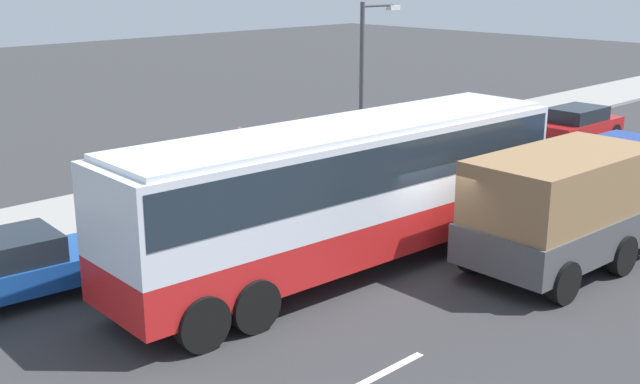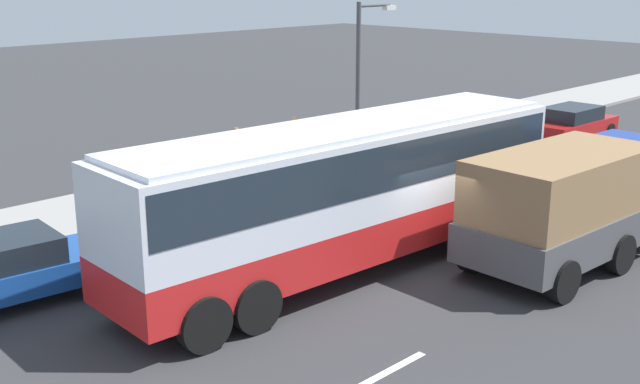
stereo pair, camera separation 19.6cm
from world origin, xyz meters
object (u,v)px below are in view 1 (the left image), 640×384
(cargo_truck, at_px, (583,199))
(pedestrian_near_curb, at_px, (240,149))
(pedestrian_at_crossing, at_px, (299,135))
(car_red_compact, at_px, (577,123))
(car_blue_saloon, at_px, (13,266))
(coach_bus, at_px, (348,181))
(street_lamp, at_px, (366,69))

(cargo_truck, relative_size, pedestrian_near_curb, 4.06)
(cargo_truck, bearing_deg, pedestrian_at_crossing, 84.92)
(car_red_compact, xyz_separation_m, car_blue_saloon, (-23.40, 0.38, 0.02))
(coach_bus, bearing_deg, pedestrian_at_crossing, 56.56)
(cargo_truck, xyz_separation_m, car_red_compact, (12.47, 6.81, -0.79))
(pedestrian_at_crossing, bearing_deg, street_lamp, 67.85)
(cargo_truck, height_order, car_blue_saloon, cargo_truck)
(car_blue_saloon, bearing_deg, pedestrian_at_crossing, 25.51)
(car_blue_saloon, xyz_separation_m, pedestrian_near_curb, (9.34, 4.00, 0.41))
(coach_bus, xyz_separation_m, pedestrian_near_curb, (2.96, 7.73, -0.99))
(cargo_truck, xyz_separation_m, car_blue_saloon, (-10.92, 7.20, -0.78))
(car_blue_saloon, bearing_deg, pedestrian_near_curb, 28.53)
(cargo_truck, height_order, street_lamp, street_lamp)
(car_blue_saloon, height_order, pedestrian_near_curb, pedestrian_near_curb)
(car_blue_saloon, relative_size, pedestrian_near_curb, 2.33)
(pedestrian_at_crossing, bearing_deg, coach_bus, -16.39)
(cargo_truck, bearing_deg, street_lamp, 74.29)
(pedestrian_near_curb, distance_m, street_lamp, 5.54)
(pedestrian_at_crossing, bearing_deg, cargo_truck, 12.30)
(coach_bus, distance_m, car_blue_saloon, 7.52)
(coach_bus, height_order, pedestrian_near_curb, coach_bus)
(cargo_truck, bearing_deg, car_blue_saloon, 149.15)
(cargo_truck, xyz_separation_m, pedestrian_near_curb, (-1.59, 11.20, -0.37))
(car_red_compact, xyz_separation_m, pedestrian_at_crossing, (-10.90, 4.98, 0.36))
(cargo_truck, height_order, pedestrian_near_curb, cargo_truck)
(street_lamp, bearing_deg, car_blue_saloon, -168.19)
(pedestrian_at_crossing, bearing_deg, car_red_compact, 85.37)
(car_blue_saloon, relative_size, street_lamp, 0.74)
(coach_bus, bearing_deg, car_blue_saloon, 152.55)
(pedestrian_near_curb, bearing_deg, car_red_compact, 110.83)
(pedestrian_at_crossing, relative_size, street_lamp, 0.30)
(coach_bus, bearing_deg, pedestrian_near_curb, 71.95)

